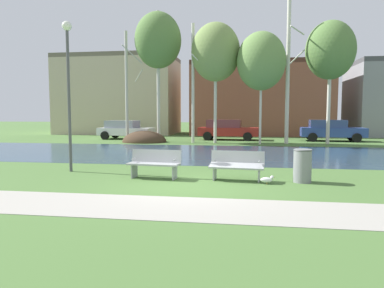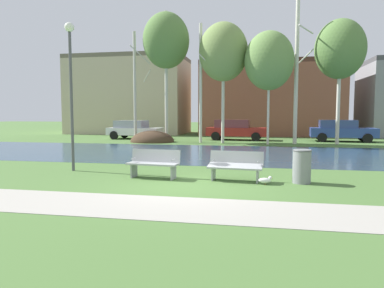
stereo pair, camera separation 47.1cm
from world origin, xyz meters
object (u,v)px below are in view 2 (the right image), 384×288
trash_bin (302,166)px  seagull (265,180)px  parked_van_nearest_white (134,129)px  parked_hatch_third_blue (341,130)px  bench_right (236,165)px  streetlamp (71,72)px  bench_left (154,163)px  parked_sedan_second_red (236,129)px

trash_bin → seagull: size_ratio=2.36×
parked_van_nearest_white → parked_hatch_third_blue: (15.32, 0.31, 0.04)m
parked_hatch_third_blue → bench_right: bearing=-111.2°
trash_bin → parked_van_nearest_white: (-10.88, 15.96, 0.26)m
seagull → streetlamp: streetlamp is taller
trash_bin → streetlamp: (-7.57, 0.81, 2.90)m
streetlamp → bench_right: bearing=-8.2°
bench_left → streetlamp: streetlamp is taller
seagull → parked_hatch_third_blue: bearing=71.9°
seagull → streetlamp: bearing=169.2°
bench_right → parked_sedan_second_red: (-1.13, 16.41, 0.32)m
trash_bin → streetlamp: streetlamp is taller
parked_sedan_second_red → trash_bin: bearing=-79.6°
trash_bin → parked_sedan_second_red: parked_sedan_second_red is taller
seagull → parked_hatch_third_blue: parked_hatch_third_blue is taller
bench_left → parked_hatch_third_blue: (8.84, 16.29, 0.33)m
bench_right → trash_bin: bearing=0.4°
bench_left → parked_hatch_third_blue: bearing=61.5°
parked_hatch_third_blue → bench_left: bearing=-118.5°
streetlamp → seagull: bearing=-10.8°
parked_sedan_second_red → streetlamp: bearing=-106.3°
bench_left → parked_sedan_second_red: parked_sedan_second_red is taller
bench_right → trash_bin: 1.88m
seagull → parked_van_nearest_white: bearing=121.0°
trash_bin → parked_hatch_third_blue: (4.44, 16.27, 0.30)m
bench_right → seagull: (0.87, -0.43, -0.34)m
parked_hatch_third_blue → parked_van_nearest_white: bearing=-178.8°
streetlamp → parked_hatch_third_blue: size_ratio=1.12×
parked_van_nearest_white → parked_hatch_third_blue: parked_hatch_third_blue is taller
parked_van_nearest_white → bench_left: bearing=-67.9°
trash_bin → parked_sedan_second_red: bearing=100.4°
parked_van_nearest_white → parked_sedan_second_red: 7.88m
streetlamp → parked_van_nearest_white: (-3.31, 15.15, -2.64)m
bench_right → streetlamp: bearing=171.8°
bench_left → bench_right: same height
bench_right → parked_hatch_third_blue: 17.48m
bench_right → parked_sedan_second_red: 16.45m
seagull → parked_sedan_second_red: size_ratio=0.09×
bench_right → parked_sedan_second_red: parked_sedan_second_red is taller
streetlamp → parked_hatch_third_blue: (12.01, 15.47, -2.60)m
streetlamp → parked_van_nearest_white: bearing=102.3°
bench_left → parked_van_nearest_white: (-6.48, 15.97, 0.29)m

